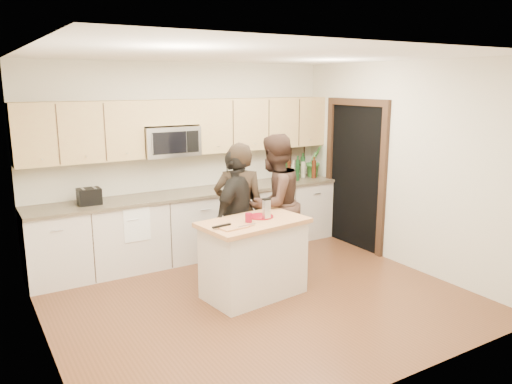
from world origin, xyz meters
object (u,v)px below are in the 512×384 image
island (254,258)px  woman_right (237,215)px  toaster (89,196)px  woman_center (274,204)px  woman_left (239,211)px

island → woman_right: 0.67m
island → toaster: (-1.44, 1.57, 0.59)m
woman_center → woman_right: 0.55m
woman_left → island: bearing=106.1°
island → woman_left: bearing=69.6°
toaster → woman_left: 1.87m
woman_left → woman_center: woman_center is taller
island → toaster: 2.21m
woman_center → woman_right: bearing=-18.4°
woman_center → toaster: bearing=-44.9°
woman_center → woman_right: size_ratio=1.09×
woman_right → woman_center: bearing=149.8°
toaster → woman_center: size_ratio=0.15×
woman_left → woman_center: bearing=-153.0°
toaster → woman_left: bearing=-32.2°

